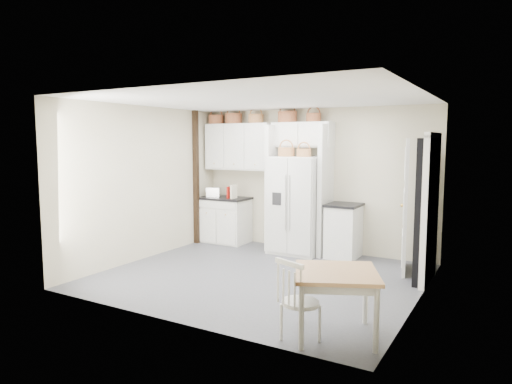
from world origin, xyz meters
The scene contains 29 objects.
floor centered at (0.00, 0.00, 0.00)m, with size 4.50×4.50×0.00m, color #3D3E43.
ceiling centered at (0.00, 0.00, 2.60)m, with size 4.50×4.50×0.00m, color white.
wall_back centered at (0.00, 2.00, 1.30)m, with size 4.50×4.50×0.00m, color #BCB090.
wall_left centered at (-2.25, 0.00, 1.30)m, with size 4.00×4.00×0.00m, color #BCB090.
wall_right centered at (2.25, 0.00, 1.30)m, with size 4.00×4.00×0.00m, color #BCB090.
refrigerator centered at (-0.15, 1.61, 0.87)m, with size 0.90×0.72×1.74m, color silver.
base_cab_left centered at (-1.76, 1.70, 0.43)m, with size 0.93×0.59×0.86m, color silver.
base_cab_right centered at (0.70, 1.70, 0.45)m, with size 0.51×0.61×0.90m, color silver.
dining_table centered at (1.70, -1.45, 0.34)m, with size 0.83×0.83×0.69m, color olive.
windsor_chair centered at (1.44, -1.75, 0.40)m, with size 0.39×0.36×0.80m, color silver.
counter_left centered at (-1.76, 1.70, 0.88)m, with size 0.97×0.63×0.04m, color black.
counter_right centered at (0.70, 1.70, 0.92)m, with size 0.55×0.65×0.04m, color black.
toaster centered at (-1.99, 1.65, 1.00)m, with size 0.27×0.16×0.19m, color silver.
cookbook_red centered at (-1.60, 1.62, 1.02)m, with size 0.03×0.15×0.23m, color #AE130C.
cookbook_cream centered at (-1.50, 1.62, 1.04)m, with size 0.04×0.18×0.27m, color #EDE4C5.
basket_upper_a centered at (-2.04, 1.83, 2.44)m, with size 0.32×0.32×0.18m, color brown.
basket_upper_b centered at (-1.63, 1.83, 2.45)m, with size 0.34×0.34×0.20m, color brown.
basket_upper_c centered at (-1.12, 1.83, 2.44)m, with size 0.30×0.30×0.17m, color #986029.
basket_bridge_a centered at (-0.46, 1.83, 2.45)m, with size 0.36×0.36×0.20m, color brown.
basket_bridge_b centered at (0.06, 1.83, 2.43)m, with size 0.27×0.27×0.15m, color brown.
basket_fridge_a centered at (-0.32, 1.51, 1.82)m, with size 0.30×0.30×0.16m, color #986029.
basket_fridge_b centered at (0.02, 1.51, 1.81)m, with size 0.26×0.26×0.14m, color #986029.
upper_cabinet centered at (-1.50, 1.83, 1.90)m, with size 1.40×0.34×0.90m, color silver.
bridge_cabinet centered at (-0.15, 1.83, 2.12)m, with size 1.12×0.34×0.45m, color silver.
fridge_panel_left centered at (-0.66, 1.70, 1.15)m, with size 0.08×0.60×2.30m, color silver.
fridge_panel_right centered at (0.36, 1.70, 1.15)m, with size 0.08×0.60×2.30m, color silver.
trim_post centered at (-2.20, 1.35, 1.30)m, with size 0.09×0.09×2.60m, color black.
doorway_void centered at (2.16, 1.00, 1.02)m, with size 0.18×0.85×2.05m, color black.
door_slab centered at (1.80, 1.33, 1.02)m, with size 0.80×0.04×2.05m, color white.
Camera 1 is at (3.24, -5.79, 2.00)m, focal length 32.00 mm.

